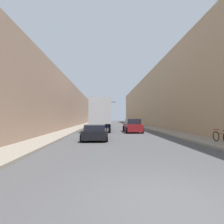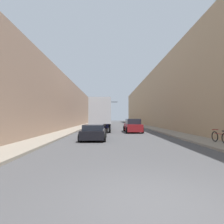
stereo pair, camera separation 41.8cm
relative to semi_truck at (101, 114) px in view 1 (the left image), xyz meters
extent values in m
plane|color=#4C4C4F|center=(2.00, -22.05, -2.30)|extent=(200.00, 200.00, 0.00)
cube|color=gray|center=(8.16, 7.95, -2.22)|extent=(2.27, 80.00, 0.15)
cube|color=gray|center=(-4.15, 7.95, -2.22)|extent=(2.27, 80.00, 0.15)
cube|color=tan|center=(12.29, 7.95, 3.13)|extent=(6.00, 80.00, 10.84)
cube|color=#997A66|center=(-8.29, 7.95, 1.72)|extent=(6.00, 80.00, 8.02)
cube|color=silver|center=(0.00, -1.25, 0.34)|extent=(2.55, 9.88, 3.07)
cube|color=black|center=(0.00, -1.25, -1.35)|extent=(1.28, 9.88, 0.24)
cube|color=navy|center=(0.00, 5.17, -0.98)|extent=(2.55, 2.96, 2.63)
cylinder|color=black|center=(-1.13, -4.99, -1.80)|extent=(0.25, 1.00, 1.00)
cylinder|color=black|center=(1.13, -4.99, -1.80)|extent=(0.25, 1.00, 1.00)
cylinder|color=black|center=(-1.13, -3.79, -1.80)|extent=(0.25, 1.00, 1.00)
cylinder|color=black|center=(1.13, -3.79, -1.80)|extent=(0.25, 1.00, 1.00)
cylinder|color=black|center=(-1.13, 5.17, -1.80)|extent=(0.25, 1.00, 1.00)
cylinder|color=black|center=(1.13, 5.17, -1.80)|extent=(0.25, 1.00, 1.00)
cube|color=black|center=(-0.22, -11.15, -1.79)|extent=(1.82, 4.23, 0.66)
cube|color=#1E232D|center=(-0.22, -11.36, -1.25)|extent=(1.60, 2.33, 0.41)
cylinder|color=black|center=(-1.13, -9.74, -1.98)|extent=(0.25, 0.64, 0.64)
cylinder|color=black|center=(0.69, -9.74, -1.98)|extent=(0.25, 0.64, 0.64)
cylinder|color=black|center=(-1.13, -12.67, -1.98)|extent=(0.25, 0.64, 0.64)
cylinder|color=black|center=(0.69, -12.67, -1.98)|extent=(0.25, 0.64, 0.64)
cube|color=maroon|center=(4.00, -4.02, -1.68)|extent=(1.81, 4.76, 0.84)
cube|color=#1E232D|center=(4.00, -4.26, -0.95)|extent=(1.59, 2.62, 0.63)
cylinder|color=black|center=(3.10, -2.34, -1.94)|extent=(0.25, 0.70, 0.70)
cylinder|color=black|center=(4.91, -2.34, -1.94)|extent=(0.25, 0.70, 0.70)
cylinder|color=black|center=(3.10, -5.80, -1.94)|extent=(0.25, 0.70, 0.70)
cylinder|color=black|center=(4.91, -5.80, -1.94)|extent=(0.25, 0.70, 0.70)
cylinder|color=black|center=(-2.87, 13.57, 0.52)|extent=(0.20, 0.20, 5.64)
cube|color=black|center=(0.04, 13.57, 3.04)|extent=(5.81, 0.12, 0.12)
cube|color=black|center=(-0.93, 13.57, 2.53)|extent=(0.30, 0.24, 0.90)
sphere|color=green|center=(-0.93, 13.43, 2.25)|extent=(0.18, 0.18, 0.18)
cube|color=black|center=(1.01, 13.57, 2.53)|extent=(0.30, 0.24, 0.90)
sphere|color=gold|center=(1.01, 13.43, 2.81)|extent=(0.18, 0.18, 0.18)
torus|color=black|center=(8.45, -13.72, -1.79)|extent=(0.06, 0.72, 0.72)
cube|color=maroon|center=(8.45, -14.27, -1.55)|extent=(0.04, 1.11, 0.04)
cube|color=maroon|center=(8.45, -13.77, -1.30)|extent=(0.44, 0.04, 0.04)
camera|label=1|loc=(0.63, -25.82, -0.45)|focal=28.00mm
camera|label=2|loc=(1.05, -25.83, -0.45)|focal=28.00mm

